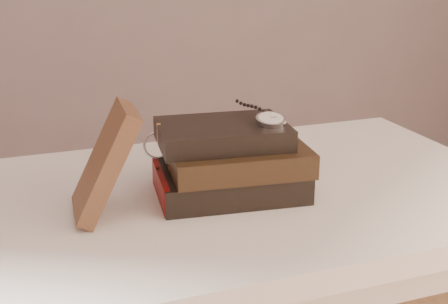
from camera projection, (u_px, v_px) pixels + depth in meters
name	position (u px, v px, depth m)	size (l,w,h in m)	color
table	(234.00, 235.00, 1.06)	(1.00, 0.60, 0.75)	white
book_stack	(230.00, 162.00, 0.99)	(0.26, 0.20, 0.12)	black
journal	(105.00, 162.00, 0.90)	(0.03, 0.11, 0.18)	#45281A
pocket_watch	(269.00, 119.00, 0.98)	(0.06, 0.15, 0.02)	silver
eyeglasses	(171.00, 143.00, 1.05)	(0.11, 0.13, 0.05)	silver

